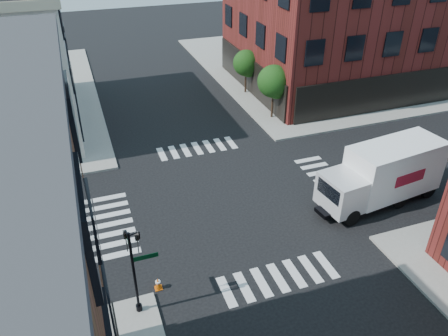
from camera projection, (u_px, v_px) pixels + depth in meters
ground at (229, 200)px, 27.10m from camera, size 120.00×120.00×0.00m
sidewalk_ne at (338, 63)px, 49.93m from camera, size 30.00×30.00×0.15m
building_ne at (370, 19)px, 42.67m from camera, size 25.00×16.00×12.00m
tree_near at (274, 83)px, 35.62m from camera, size 2.69×2.69×4.49m
tree_far at (247, 64)px, 40.60m from camera, size 2.43×2.43×4.07m
signal_pole at (134, 263)px, 18.32m from camera, size 1.29×1.24×4.60m
box_truck at (384, 174)px, 26.07m from camera, size 8.40×3.46×3.71m
traffic_cone at (158, 284)px, 20.73m from camera, size 0.36×0.36×0.66m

